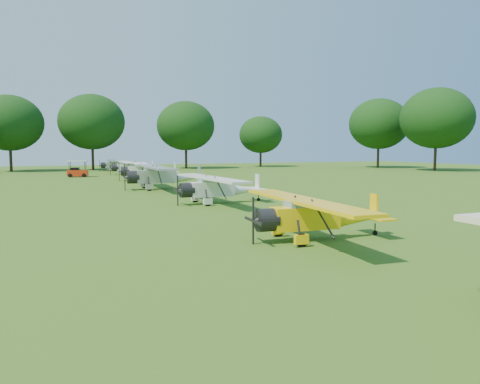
# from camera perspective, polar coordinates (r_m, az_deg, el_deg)

# --- Properties ---
(ground) EXTENTS (160.00, 160.00, 0.00)m
(ground) POSITION_cam_1_polar(r_m,az_deg,el_deg) (29.02, -2.00, -2.10)
(ground) COLOR #275A16
(ground) RESTS_ON ground
(tree_belt) EXTENTS (137.36, 130.27, 14.52)m
(tree_belt) POSITION_cam_1_polar(r_m,az_deg,el_deg) (30.68, 4.24, 13.34)
(tree_belt) COLOR #2F2212
(tree_belt) RESTS_ON ground
(aircraft_2) EXTENTS (5.97, 9.51, 1.87)m
(aircraft_2) POSITION_cam_1_polar(r_m,az_deg,el_deg) (19.50, 9.11, -2.62)
(aircraft_2) COLOR yellow
(aircraft_2) RESTS_ON ground
(aircraft_3) EXTENTS (6.34, 10.08, 1.99)m
(aircraft_3) POSITION_cam_1_polar(r_m,az_deg,el_deg) (31.95, -2.69, 0.69)
(aircraft_3) COLOR silver
(aircraft_3) RESTS_ON ground
(aircraft_4) EXTENTS (7.38, 11.74, 2.31)m
(aircraft_4) POSITION_cam_1_polar(r_m,az_deg,el_deg) (43.47, -9.47, 2.13)
(aircraft_4) COLOR #BCBCC0
(aircraft_4) RESTS_ON ground
(aircraft_5) EXTENTS (6.91, 10.96, 2.15)m
(aircraft_5) POSITION_cam_1_polar(r_m,az_deg,el_deg) (55.58, -11.30, 2.70)
(aircraft_5) COLOR silver
(aircraft_5) RESTS_ON ground
(aircraft_6) EXTENTS (6.34, 10.09, 1.99)m
(aircraft_6) POSITION_cam_1_polar(r_m,az_deg,el_deg) (67.90, -13.12, 3.06)
(aircraft_6) COLOR silver
(aircraft_6) RESTS_ON ground
(aircraft_7) EXTENTS (6.07, 9.65, 1.90)m
(aircraft_7) POSITION_cam_1_polar(r_m,az_deg,el_deg) (79.44, -14.75, 3.31)
(aircraft_7) COLOR #BCBCC0
(aircraft_7) RESTS_ON ground
(golf_cart) EXTENTS (2.73, 1.98, 2.12)m
(golf_cart) POSITION_cam_1_polar(r_m,az_deg,el_deg) (64.31, -19.23, 2.37)
(golf_cart) COLOR red
(golf_cart) RESTS_ON ground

